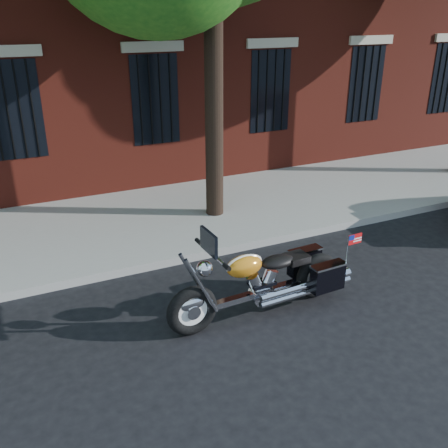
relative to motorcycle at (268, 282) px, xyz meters
name	(u,v)px	position (x,y,z in m)	size (l,w,h in m)	color
ground	(260,288)	(0.24, 0.62, -0.50)	(120.00, 120.00, 0.00)	black
curb	(224,249)	(0.24, 2.00, -0.43)	(40.00, 0.16, 0.15)	gray
sidewalk	(187,214)	(0.24, 3.88, -0.43)	(40.00, 3.60, 0.15)	gray
motorcycle	(268,282)	(0.00, 0.00, 0.00)	(2.96, 0.89, 1.48)	black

